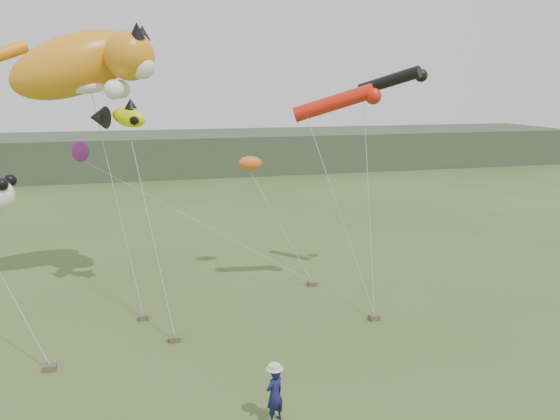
{
  "coord_description": "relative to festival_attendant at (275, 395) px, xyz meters",
  "views": [
    {
      "loc": [
        -3.6,
        -14.51,
        9.06
      ],
      "look_at": [
        0.83,
        3.0,
        4.92
      ],
      "focal_mm": 35.0,
      "sensor_mm": 36.0,
      "label": 1
    }
  ],
  "objects": [
    {
      "name": "tube_kites",
      "position": [
        6.02,
        8.95,
        7.93
      ],
      "size": [
        6.31,
        3.35,
        2.34
      ],
      "color": "black",
      "rests_on": "ground"
    },
    {
      "name": "festival_attendant",
      "position": [
        0.0,
        0.0,
        0.0
      ],
      "size": [
        0.7,
        0.63,
        1.61
      ],
      "primitive_type": "imported",
      "rotation": [
        0.0,
        0.0,
        3.66
      ],
      "color": "#14174B",
      "rests_on": "ground"
    },
    {
      "name": "cat_kite",
      "position": [
        -5.19,
        11.81,
        9.13
      ],
      "size": [
        7.26,
        4.03,
        4.1
      ],
      "color": "orange",
      "rests_on": "ground"
    },
    {
      "name": "headland",
      "position": [
        -2.65,
        46.17,
        1.12
      ],
      "size": [
        90.0,
        13.0,
        4.0
      ],
      "color": "#2D3D28",
      "rests_on": "ground"
    },
    {
      "name": "ground",
      "position": [
        0.46,
        1.48,
        -0.81
      ],
      "size": [
        120.0,
        120.0,
        0.0
      ],
      "primitive_type": "plane",
      "color": "#385123",
      "rests_on": "ground"
    },
    {
      "name": "sandbag_anchors",
      "position": [
        -0.55,
        6.59,
        -0.7
      ],
      "size": [
        12.24,
        5.57,
        0.2
      ],
      "color": "brown",
      "rests_on": "ground"
    },
    {
      "name": "fish_kite",
      "position": [
        -4.04,
        10.19,
        7.01
      ],
      "size": [
        2.55,
        1.65,
        1.28
      ],
      "color": "#D0D903",
      "rests_on": "ground"
    },
    {
      "name": "misc_kites",
      "position": [
        -1.93,
        13.23,
        4.91
      ],
      "size": [
        8.77,
        2.72,
        1.38
      ],
      "color": "orange",
      "rests_on": "ground"
    }
  ]
}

